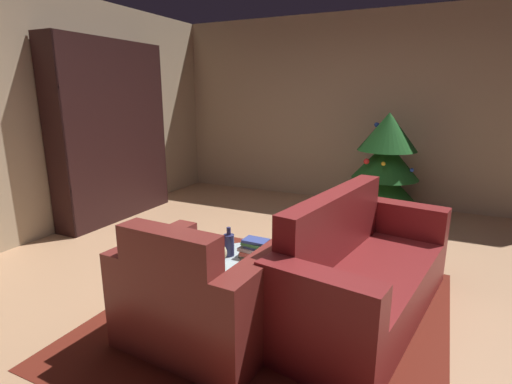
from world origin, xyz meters
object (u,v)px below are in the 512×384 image
Objects in this scene: couch_red at (362,275)px; decorated_tree at (386,164)px; bottle_on_table at (229,244)px; book_stack_on_table at (255,249)px; armchair_red at (200,298)px; coffee_table at (253,265)px; bookshelf_unit at (117,130)px.

couch_red is 2.54m from decorated_tree.
decorated_tree is (0.69, 2.89, 0.18)m from bottle_on_table.
book_stack_on_table is at bearing -154.80° from couch_red.
decorated_tree reaches higher than bottle_on_table.
book_stack_on_table is at bearing 70.00° from armchair_red.
coffee_table is 0.51× the size of decorated_tree.
decorated_tree is at bearing 76.54° from bottle_on_table.
couch_red reaches higher than armchair_red.
couch_red is (3.36, -1.08, -0.84)m from bookshelf_unit.
armchair_red is at bearing -101.46° from decorated_tree.
decorated_tree is (0.50, 2.88, 0.31)m from coffee_table.
decorated_tree is (0.50, 2.84, 0.20)m from book_stack_on_table.
couch_red is 2.77× the size of coffee_table.
bookshelf_unit is 3.49m from decorated_tree.
coffee_table is at bearing -99.82° from decorated_tree.
coffee_table is (-0.71, -0.38, 0.09)m from couch_red.
armchair_red is at bearing -137.47° from couch_red.
bottle_on_table is at bearing -103.46° from decorated_tree.
bookshelf_unit reaches higher than coffee_table.
book_stack_on_table is 0.17× the size of decorated_tree.
armchair_red is 4.46× the size of book_stack_on_table.
armchair_red is 4.64× the size of bottle_on_table.
couch_red is 1.00m from bottle_on_table.
armchair_red is at bearing -87.37° from bottle_on_table.
couch_red is at bearing 42.53° from armchair_red.
couch_red reaches higher than bottle_on_table.
couch_red is 8.55× the size of book_stack_on_table.
bottle_on_table is (-0.02, 0.43, 0.22)m from armchair_red.
couch_red reaches higher than coffee_table.
bookshelf_unit is 1.15× the size of couch_red.
bottle_on_table is at bearing -177.82° from coffee_table.
coffee_table is at bearing 68.28° from armchair_red.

